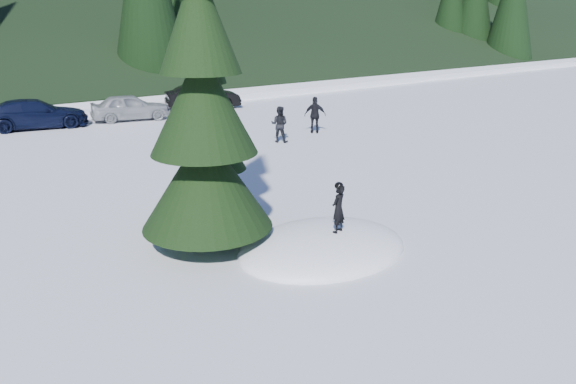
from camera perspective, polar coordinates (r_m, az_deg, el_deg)
ground at (r=14.02m, az=3.52°, el=-5.80°), size 200.00×200.00×0.00m
snow_mound at (r=14.02m, az=3.52°, el=-5.80°), size 4.48×3.52×0.96m
spruce_tall at (r=13.32m, az=-8.63°, el=7.71°), size 3.20×3.20×8.60m
spruce_short at (r=15.24m, az=-7.58°, el=4.35°), size 2.20×2.20×5.37m
child_skier at (r=13.61m, az=5.13°, el=-1.70°), size 0.51×0.42×1.20m
adult_0 at (r=25.30m, az=-0.87°, el=6.90°), size 0.98×1.00×1.62m
adult_1 at (r=27.26m, az=2.77°, el=7.82°), size 1.07×0.98×1.76m
car_3 at (r=31.14m, az=-24.32°, el=7.25°), size 5.32×2.92×1.46m
car_4 at (r=31.79m, az=-15.74°, el=8.31°), size 4.43×2.61×1.41m
car_5 at (r=34.76m, az=-8.65°, el=9.57°), size 4.68×2.73×1.46m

